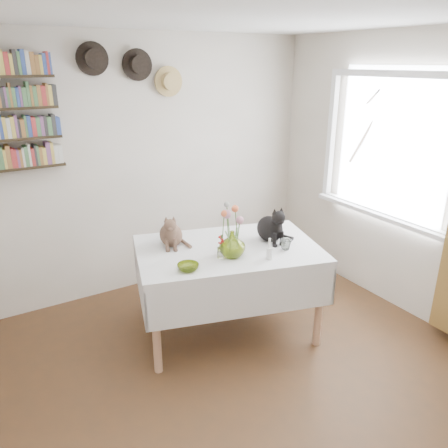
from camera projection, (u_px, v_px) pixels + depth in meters
room at (266, 250)px, 2.42m from camera, size 4.08×4.58×2.58m
window at (389, 159)px, 3.97m from camera, size 0.12×1.52×1.32m
dining_table at (228, 269)px, 3.66m from camera, size 1.69×1.33×0.79m
tabby_cat at (171, 229)px, 3.58m from camera, size 0.29×0.31×0.30m
black_cat at (270, 222)px, 3.67m from camera, size 0.24×0.30×0.33m
flower_vase at (232, 244)px, 3.39m from camera, size 0.23×0.23×0.21m
green_bowl at (188, 267)px, 3.19m from camera, size 0.17×0.17×0.05m
drinking_glass at (286, 244)px, 3.53m from camera, size 0.13×0.13×0.09m
candlestick at (269, 252)px, 3.36m from camera, size 0.05×0.05×0.17m
berry_jar at (221, 246)px, 3.37m from camera, size 0.05×0.05×0.22m
porcelain_figurine at (277, 237)px, 3.70m from camera, size 0.04×0.04×0.08m
flower_bouquet at (231, 215)px, 3.32m from camera, size 0.17×0.12×0.39m
wall_hats at (135, 69)px, 3.91m from camera, size 0.98×0.09×0.48m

